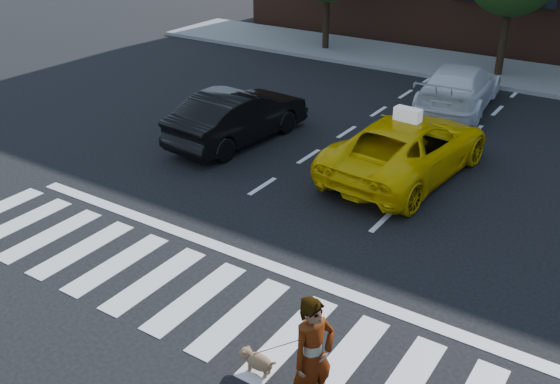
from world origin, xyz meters
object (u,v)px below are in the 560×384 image
at_px(woman, 313,357).
at_px(dog, 256,360).
at_px(taxi, 408,147).
at_px(white_suv, 459,87).
at_px(black_sedan, 238,116).

distance_m(woman, dog, 1.31).
height_order(taxi, woman, woman).
distance_m(taxi, white_suv, 5.75).
distance_m(black_sedan, woman, 10.29).
distance_m(black_sedan, white_suv, 7.55).
xyz_separation_m(white_suv, woman, (2.68, -13.81, 0.20)).
height_order(black_sedan, white_suv, black_sedan).
height_order(woman, dog, woman).
relative_size(woman, dog, 2.85).
xyz_separation_m(black_sedan, woman, (6.95, -7.59, 0.18)).
bearing_deg(white_suv, black_sedan, 49.26).
bearing_deg(dog, woman, -13.01).
height_order(black_sedan, dog, black_sedan).
bearing_deg(woman, black_sedan, 62.96).
distance_m(white_suv, woman, 14.07).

